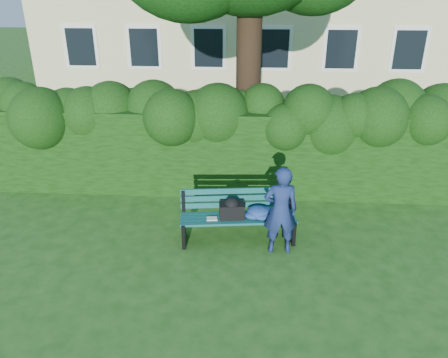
{
  "coord_description": "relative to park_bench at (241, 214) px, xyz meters",
  "views": [
    {
      "loc": [
        0.48,
        -6.54,
        4.16
      ],
      "look_at": [
        0.0,
        0.6,
        0.95
      ],
      "focal_mm": 35.0,
      "sensor_mm": 36.0,
      "label": 1
    }
  ],
  "objects": [
    {
      "name": "ground",
      "position": [
        -0.33,
        -0.12,
        -0.51
      ],
      "size": [
        80.0,
        80.0,
        0.0
      ],
      "primitive_type": "plane",
      "color": "#245219",
      "rests_on": "ground"
    },
    {
      "name": "park_bench",
      "position": [
        0.0,
        0.0,
        0.0
      ],
      "size": [
        2.04,
        0.79,
        0.89
      ],
      "rotation": [
        0.0,
        0.0,
        0.12
      ],
      "color": "#115157",
      "rests_on": "ground"
    },
    {
      "name": "man_reading",
      "position": [
        0.65,
        -0.33,
        0.27
      ],
      "size": [
        0.6,
        0.42,
        1.54
      ],
      "primitive_type": "imported",
      "rotation": [
        0.0,
        0.0,
        3.24
      ],
      "color": "navy",
      "rests_on": "ground"
    },
    {
      "name": "hedge",
      "position": [
        -0.33,
        2.08,
        0.39
      ],
      "size": [
        10.0,
        1.0,
        1.8
      ],
      "color": "black",
      "rests_on": "ground"
    }
  ]
}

